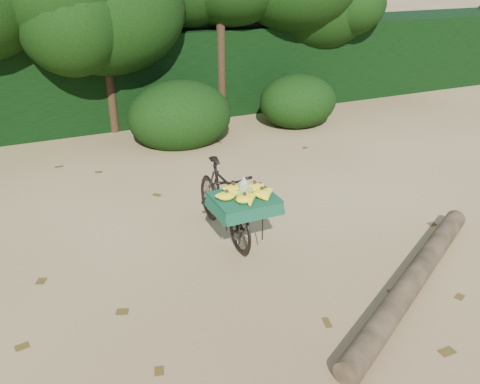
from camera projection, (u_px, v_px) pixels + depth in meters
name	position (u px, v px, depth m)	size (l,w,h in m)	color
ground	(175.00, 282.00, 5.41)	(80.00, 80.00, 0.00)	tan
vendor_bicycle	(224.00, 201.00, 6.12)	(0.68, 1.66, 0.95)	black
fallen_log	(413.00, 279.00, 5.26)	(0.24, 0.24, 3.29)	brown
hedge_backdrop	(77.00, 80.00, 10.24)	(26.00, 1.80, 1.80)	black
tree_row	(37.00, 29.00, 8.87)	(14.50, 2.00, 4.00)	black
bush_clumps	(126.00, 125.00, 8.96)	(8.80, 1.70, 0.90)	black
leaf_litter	(158.00, 253.00, 5.95)	(7.00, 7.30, 0.01)	#493713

